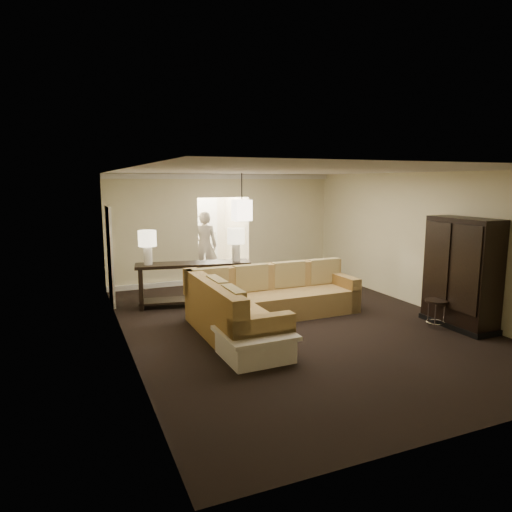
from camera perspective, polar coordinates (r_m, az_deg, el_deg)
name	(u,v)px	position (r m, az deg, el deg)	size (l,w,h in m)	color
ground	(295,324)	(8.58, 4.86, -8.47)	(8.00, 8.00, 0.00)	black
wall_back	(224,228)	(11.91, -4.02, 3.46)	(6.00, 0.04, 2.80)	beige
wall_front	(481,304)	(5.14, 26.33, -5.42)	(6.00, 0.04, 2.80)	beige
wall_left	(124,261)	(7.37, -16.12, -0.57)	(0.04, 8.00, 2.80)	beige
wall_right	(425,241)	(10.01, 20.38, 1.76)	(0.04, 8.00, 2.80)	beige
ceiling	(297,171)	(8.17, 5.14, 10.57)	(6.00, 8.00, 0.02)	silver
crown_molding	(224,177)	(11.80, -4.02, 9.87)	(6.00, 0.10, 0.12)	silver
baseboard	(225,279)	(12.08, -3.87, -2.90)	(6.00, 0.10, 0.12)	silver
side_door	(110,256)	(10.18, -17.77, 0.03)	(0.05, 0.90, 2.10)	silver
foyer	(209,227)	(13.19, -5.91, 3.58)	(1.44, 2.02, 2.80)	white
sectional_sofa	(264,303)	(8.45, 1.07, -5.89)	(3.36, 2.68, 1.00)	brown
coffee_table	(255,344)	(6.96, -0.15, -10.91)	(1.07, 1.07, 0.44)	white
console_table	(194,280)	(9.76, -7.81, -2.99)	(2.44, 0.94, 0.92)	black
armoire	(461,275)	(8.98, 24.28, -2.20)	(0.59, 1.38, 1.99)	black
drink_table	(436,308)	(8.91, 21.61, -6.03)	(0.40, 0.40, 0.50)	black
table_lamp_left	(147,242)	(9.58, -13.42, 1.73)	(0.37, 0.37, 0.71)	silver
table_lamp_right	(236,239)	(9.74, -2.51, 2.10)	(0.37, 0.37, 0.71)	silver
pendant_light	(242,210)	(10.65, -1.78, 5.76)	(0.38, 0.38, 1.09)	black
person	(204,242)	(12.11, -6.48, 1.71)	(0.74, 0.49, 2.04)	beige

